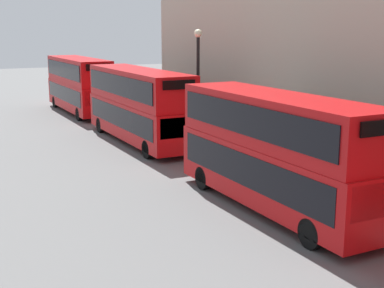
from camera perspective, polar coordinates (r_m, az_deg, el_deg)
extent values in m
cube|color=#B20C0F|center=(20.47, 8.78, -3.11)|extent=(2.55, 10.36, 2.19)
cube|color=#B20C0F|center=(20.03, 8.97, 2.53)|extent=(2.50, 10.15, 1.89)
cube|color=black|center=(20.40, 8.81, -2.40)|extent=(2.59, 9.53, 1.22)
cube|color=black|center=(20.02, 8.98, 2.80)|extent=(2.59, 9.53, 1.14)
cube|color=black|center=(16.64, 19.28, -5.70)|extent=(2.17, 0.06, 1.09)
cube|color=black|center=(16.13, 19.82, 1.67)|extent=(1.78, 0.06, 0.45)
cylinder|color=black|center=(17.43, 12.60, -9.29)|extent=(0.30, 1.00, 1.00)
cylinder|color=black|center=(18.88, 17.92, -7.91)|extent=(0.30, 1.00, 1.00)
cylinder|color=black|center=(23.06, 1.22, -3.64)|extent=(0.30, 1.00, 1.00)
cylinder|color=black|center=(24.18, 5.92, -2.96)|extent=(0.30, 1.00, 1.00)
cube|color=#B20C0F|center=(32.54, -5.72, 2.63)|extent=(2.55, 11.43, 2.13)
cube|color=#B20C0F|center=(32.26, -5.79, 6.19)|extent=(2.50, 11.20, 1.94)
cube|color=black|center=(32.50, -5.73, 3.07)|extent=(2.59, 10.51, 1.19)
cube|color=black|center=(32.25, -5.80, 6.37)|extent=(2.59, 10.51, 1.17)
cube|color=black|center=(27.33, -1.36, 1.75)|extent=(2.17, 0.06, 1.06)
cube|color=black|center=(27.02, -1.38, 6.33)|extent=(1.78, 0.06, 0.47)
cylinder|color=black|center=(28.56, -4.75, -0.58)|extent=(0.30, 1.00, 1.00)
cylinder|color=black|center=(29.46, -0.70, -0.14)|extent=(0.30, 1.00, 1.00)
cylinder|color=black|center=(36.16, -9.74, 2.00)|extent=(0.30, 1.00, 1.00)
cylinder|color=black|center=(36.88, -6.41, 2.30)|extent=(0.30, 1.00, 1.00)
cube|color=#B20C0F|center=(44.99, -11.93, 5.07)|extent=(2.55, 10.95, 2.12)
cube|color=#B20C0F|center=(44.79, -12.05, 7.69)|extent=(2.50, 10.73, 1.99)
cube|color=black|center=(44.96, -11.95, 5.40)|extent=(2.59, 10.07, 1.19)
cube|color=black|center=(44.78, -12.06, 7.81)|extent=(2.59, 10.07, 1.19)
cube|color=black|center=(39.75, -9.86, 4.86)|extent=(2.17, 0.06, 1.06)
cube|color=black|center=(39.53, -9.98, 8.07)|extent=(1.78, 0.06, 0.48)
cylinder|color=black|center=(41.12, -11.95, 3.14)|extent=(0.30, 1.00, 1.00)
cylinder|color=black|center=(41.75, -8.97, 3.39)|extent=(0.30, 1.00, 1.00)
cylinder|color=black|center=(48.57, -14.39, 4.38)|extent=(0.30, 1.00, 1.00)
cylinder|color=black|center=(49.11, -11.83, 4.59)|extent=(0.30, 1.00, 1.00)
cylinder|color=black|center=(29.72, 0.64, 5.19)|extent=(0.18, 0.18, 6.33)
sphere|color=beige|center=(29.50, 0.66, 11.73)|extent=(0.44, 0.44, 0.44)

